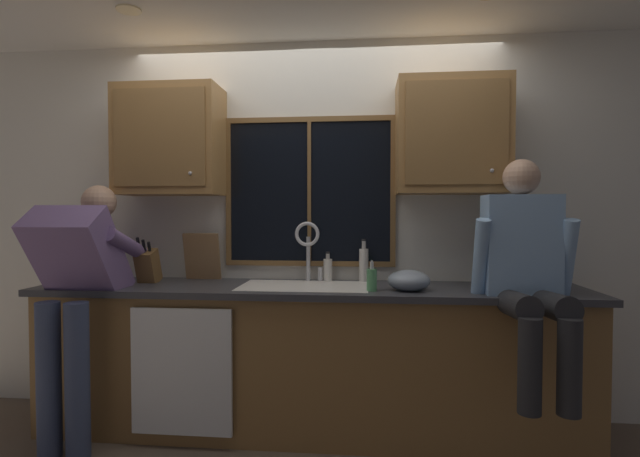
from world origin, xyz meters
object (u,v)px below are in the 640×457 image
(person_sitting_on_counter, at_px, (526,264))
(knife_block, at_px, (148,266))
(mixing_bowl, at_px, (409,281))
(person_standing, at_px, (78,284))
(cutting_board, at_px, (202,257))
(soap_dispenser, at_px, (372,279))
(bottle_tall_clear, at_px, (328,269))
(bottle_green_glass, at_px, (364,264))

(person_sitting_on_counter, relative_size, knife_block, 3.92)
(knife_block, distance_m, mixing_bowl, 1.69)
(person_standing, relative_size, person_sitting_on_counter, 1.23)
(person_sitting_on_counter, distance_m, cutting_board, 2.05)
(soap_dispenser, bearing_deg, mixing_bowl, 13.72)
(bottle_tall_clear, bearing_deg, person_sitting_on_counter, -24.15)
(cutting_board, bearing_deg, mixing_bowl, -12.61)
(person_sitting_on_counter, bearing_deg, soap_dispenser, 171.48)
(mixing_bowl, relative_size, soap_dispenser, 1.40)
(cutting_board, xyz_separation_m, soap_dispenser, (1.16, -0.36, -0.09))
(person_standing, height_order, knife_block, person_standing)
(mixing_bowl, height_order, bottle_green_glass, bottle_green_glass)
(cutting_board, relative_size, bottle_tall_clear, 1.65)
(person_sitting_on_counter, bearing_deg, bottle_tall_clear, 155.85)
(soap_dispenser, distance_m, bottle_tall_clear, 0.48)
(person_standing, distance_m, mixing_bowl, 1.96)
(mixing_bowl, bearing_deg, cutting_board, 167.39)
(mixing_bowl, relative_size, bottle_tall_clear, 1.28)
(person_sitting_on_counter, relative_size, cutting_board, 3.86)
(bottle_green_glass, bearing_deg, mixing_bowl, -50.29)
(mixing_bowl, bearing_deg, knife_block, 175.43)
(cutting_board, distance_m, bottle_green_glass, 1.11)
(bottle_tall_clear, bearing_deg, soap_dispenser, -52.54)
(bottle_tall_clear, bearing_deg, person_standing, -159.20)
(knife_block, height_order, bottle_green_glass, knife_block)
(person_standing, height_order, mixing_bowl, person_standing)
(knife_block, bearing_deg, soap_dispenser, -7.32)
(cutting_board, relative_size, mixing_bowl, 1.29)
(person_standing, height_order, soap_dispenser, person_standing)
(soap_dispenser, bearing_deg, bottle_tall_clear, 127.46)
(knife_block, bearing_deg, mixing_bowl, -4.57)
(person_sitting_on_counter, distance_m, bottle_tall_clear, 1.24)
(person_standing, bearing_deg, person_sitting_on_counter, 0.91)
(knife_block, distance_m, bottle_green_glass, 1.43)
(person_sitting_on_counter, distance_m, mixing_bowl, 0.65)
(cutting_board, xyz_separation_m, mixing_bowl, (1.38, -0.31, -0.10))
(soap_dispenser, relative_size, bottle_tall_clear, 0.91)
(person_sitting_on_counter, height_order, bottle_green_glass, person_sitting_on_counter)
(bottle_tall_clear, bearing_deg, mixing_bowl, -32.55)
(bottle_green_glass, bearing_deg, person_sitting_on_counter, -29.60)
(cutting_board, distance_m, bottle_tall_clear, 0.87)
(mixing_bowl, height_order, soap_dispenser, soap_dispenser)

